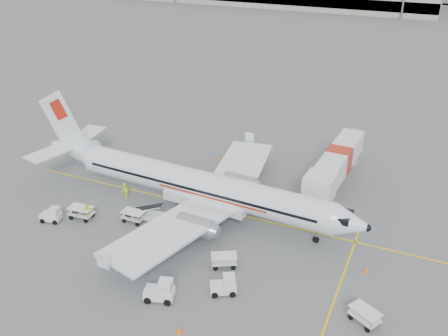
{
  "coord_description": "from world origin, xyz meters",
  "views": [
    {
      "loc": [
        18.26,
        -39.24,
        26.52
      ],
      "look_at": [
        0.0,
        2.0,
        3.8
      ],
      "focal_mm": 40.0,
      "sensor_mm": 36.0,
      "label": 1
    }
  ],
  "objects_px": {
    "belt_loader": "(147,209)",
    "tug_aft": "(51,214)",
    "jet_bridge": "(337,168)",
    "tug_mid": "(159,290)",
    "tug_fore": "(223,285)",
    "aircraft": "(200,167)"
  },
  "relations": [
    {
      "from": "belt_loader",
      "to": "tug_fore",
      "type": "bearing_deg",
      "value": -38.59
    },
    {
      "from": "jet_bridge",
      "to": "tug_fore",
      "type": "height_order",
      "value": "jet_bridge"
    },
    {
      "from": "tug_fore",
      "to": "aircraft",
      "type": "bearing_deg",
      "value": 96.21
    },
    {
      "from": "jet_bridge",
      "to": "tug_mid",
      "type": "bearing_deg",
      "value": -106.35
    },
    {
      "from": "tug_aft",
      "to": "aircraft",
      "type": "bearing_deg",
      "value": 18.0
    },
    {
      "from": "jet_bridge",
      "to": "tug_fore",
      "type": "xyz_separation_m",
      "value": [
        -4.24,
        -21.02,
        -1.42
      ]
    },
    {
      "from": "tug_mid",
      "to": "tug_aft",
      "type": "height_order",
      "value": "tug_mid"
    },
    {
      "from": "tug_mid",
      "to": "jet_bridge",
      "type": "bearing_deg",
      "value": 54.35
    },
    {
      "from": "belt_loader",
      "to": "tug_mid",
      "type": "bearing_deg",
      "value": -60.91
    },
    {
      "from": "jet_bridge",
      "to": "tug_mid",
      "type": "relative_size",
      "value": 7.39
    },
    {
      "from": "tug_mid",
      "to": "belt_loader",
      "type": "bearing_deg",
      "value": 110.03
    },
    {
      "from": "belt_loader",
      "to": "tug_aft",
      "type": "distance_m",
      "value": 9.38
    },
    {
      "from": "tug_fore",
      "to": "tug_aft",
      "type": "height_order",
      "value": "tug_fore"
    },
    {
      "from": "aircraft",
      "to": "belt_loader",
      "type": "xyz_separation_m",
      "value": [
        -4.11,
        -3.5,
        -3.75
      ]
    },
    {
      "from": "tug_fore",
      "to": "tug_aft",
      "type": "relative_size",
      "value": 1.06
    },
    {
      "from": "aircraft",
      "to": "tug_fore",
      "type": "height_order",
      "value": "aircraft"
    },
    {
      "from": "tug_mid",
      "to": "tug_aft",
      "type": "relative_size",
      "value": 1.18
    },
    {
      "from": "tug_fore",
      "to": "tug_mid",
      "type": "xyz_separation_m",
      "value": [
        -4.21,
        -2.67,
        0.09
      ]
    },
    {
      "from": "tug_aft",
      "to": "tug_mid",
      "type": "bearing_deg",
      "value": -32.84
    },
    {
      "from": "belt_loader",
      "to": "tug_mid",
      "type": "height_order",
      "value": "belt_loader"
    },
    {
      "from": "aircraft",
      "to": "tug_mid",
      "type": "height_order",
      "value": "aircraft"
    },
    {
      "from": "belt_loader",
      "to": "tug_aft",
      "type": "bearing_deg",
      "value": -160.61
    }
  ]
}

